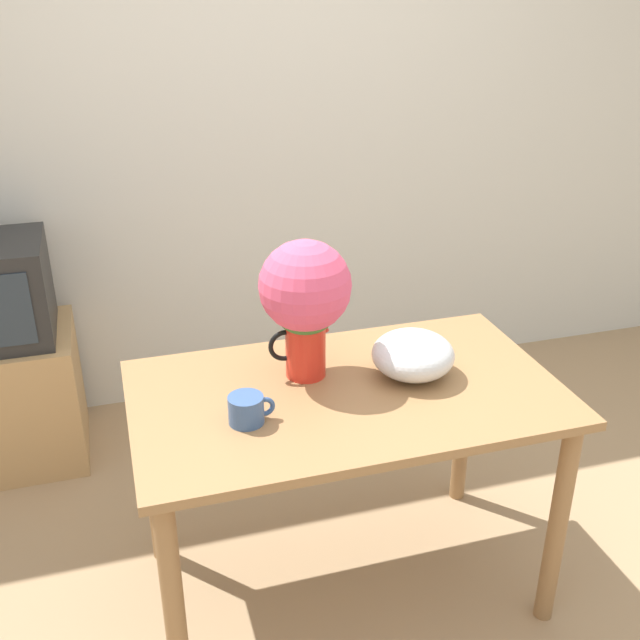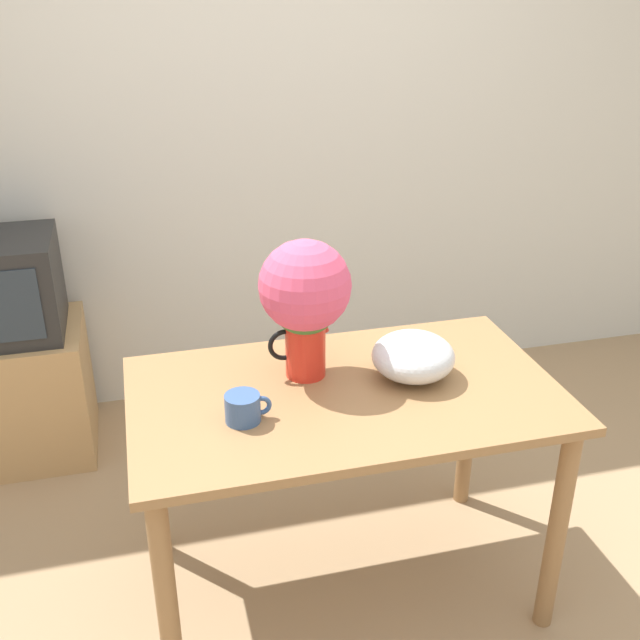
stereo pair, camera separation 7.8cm
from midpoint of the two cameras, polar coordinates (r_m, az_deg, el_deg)
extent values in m
plane|color=#9E7F5B|center=(2.65, 4.41, -22.56)|extent=(12.00, 12.00, 0.00)
cube|color=silver|center=(3.51, -5.17, 14.31)|extent=(8.00, 0.05, 2.60)
cube|color=olive|center=(2.31, 1.06, -5.64)|extent=(1.31, 0.77, 0.03)
cylinder|color=olive|center=(2.23, -12.11, -20.80)|extent=(0.06, 0.06, 0.76)
cylinder|color=olive|center=(2.53, 16.80, -14.75)|extent=(0.06, 0.06, 0.76)
cylinder|color=olive|center=(2.72, -13.47, -11.09)|extent=(0.06, 0.06, 0.76)
cylinder|color=olive|center=(2.98, 10.18, -7.28)|extent=(0.06, 0.06, 0.76)
cylinder|color=red|center=(2.34, -2.06, -1.97)|extent=(0.13, 0.13, 0.21)
cone|color=red|center=(2.32, -0.80, -0.22)|extent=(0.04, 0.04, 0.05)
torus|color=black|center=(2.32, -3.65, -1.96)|extent=(0.11, 0.02, 0.11)
sphere|color=#3D7033|center=(2.27, -2.12, 1.45)|extent=(0.21, 0.21, 0.21)
sphere|color=#DB4C70|center=(2.25, -2.14, 2.60)|extent=(0.28, 0.28, 0.28)
cylinder|color=#385689|center=(2.14, -6.69, -6.80)|extent=(0.10, 0.10, 0.08)
torus|color=#385689|center=(2.15, -5.28, -6.60)|extent=(0.06, 0.01, 0.06)
ellipsoid|color=silver|center=(2.37, 6.17, -2.65)|extent=(0.26, 0.26, 0.14)
cube|color=tan|center=(3.51, -23.38, -5.50)|extent=(0.61, 0.51, 0.58)
camera|label=1|loc=(0.04, -90.96, -0.46)|focal=42.00mm
camera|label=2|loc=(0.04, 89.04, 0.46)|focal=42.00mm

